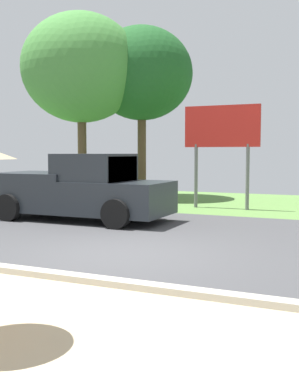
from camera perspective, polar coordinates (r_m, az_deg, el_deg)
The scene contains 5 objects.
ground_plane at distance 11.68m, azimuth 3.52°, elevation -4.88°, with size 40.00×22.00×0.20m.
pickup_truck at distance 13.46m, azimuth -8.36°, elevation 0.31°, with size 5.20×2.28×1.88m.
roadside_billboard at distance 16.18m, azimuth 8.75°, elevation 7.00°, with size 2.60×0.12×3.50m.
tree_left_far at distance 20.36m, azimuth -0.95°, elevation 14.10°, with size 4.28×4.28×7.17m.
tree_center_back at distance 19.92m, azimuth -8.28°, elevation 14.60°, with size 4.83×4.83×7.53m.
Camera 1 is at (4.02, -7.84, 1.92)m, focal length 43.97 mm.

